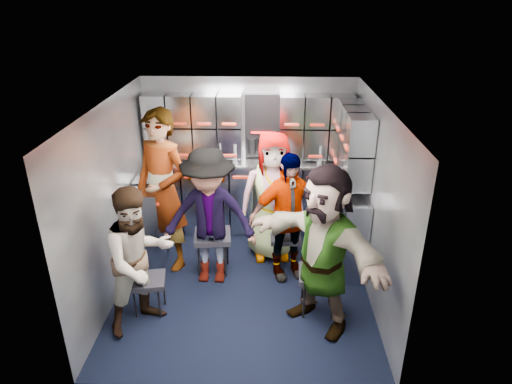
{
  "coord_description": "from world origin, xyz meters",
  "views": [
    {
      "loc": [
        0.28,
        -4.37,
        3.17
      ],
      "look_at": [
        0.13,
        0.35,
        1.01
      ],
      "focal_mm": 32.0,
      "sensor_mm": 36.0,
      "label": 1
    }
  ],
  "objects_px": {
    "attendant_standing": "(163,192)",
    "attendant_arc_c": "(272,197)",
    "attendant_arc_e": "(323,250)",
    "attendant_arc_b": "(209,218)",
    "jump_seat_mid_left": "(213,238)",
    "jump_seat_center": "(272,219)",
    "jump_seat_near_right": "(319,277)",
    "jump_seat_mid_right": "(285,239)",
    "attendant_arc_d": "(287,217)",
    "jump_seat_near_left": "(148,282)",
    "attendant_arc_a": "(139,260)"
  },
  "relations": [
    {
      "from": "jump_seat_mid_left",
      "to": "attendant_arc_c",
      "type": "distance_m",
      "value": 0.88
    },
    {
      "from": "jump_seat_center",
      "to": "attendant_arc_d",
      "type": "bearing_deg",
      "value": -75.01
    },
    {
      "from": "attendant_arc_b",
      "to": "attendant_arc_e",
      "type": "distance_m",
      "value": 1.38
    },
    {
      "from": "attendant_arc_a",
      "to": "attendant_arc_b",
      "type": "relative_size",
      "value": 0.93
    },
    {
      "from": "attendant_standing",
      "to": "attendant_arc_e",
      "type": "height_order",
      "value": "attendant_standing"
    },
    {
      "from": "attendant_arc_a",
      "to": "attendant_arc_d",
      "type": "distance_m",
      "value": 1.71
    },
    {
      "from": "jump_seat_mid_left",
      "to": "jump_seat_mid_right",
      "type": "bearing_deg",
      "value": 8.45
    },
    {
      "from": "jump_seat_near_left",
      "to": "attendant_standing",
      "type": "xyz_separation_m",
      "value": [
        0.01,
        0.91,
        0.62
      ]
    },
    {
      "from": "attendant_standing",
      "to": "attendant_arc_b",
      "type": "height_order",
      "value": "attendant_standing"
    },
    {
      "from": "jump_seat_center",
      "to": "jump_seat_near_right",
      "type": "distance_m",
      "value": 1.36
    },
    {
      "from": "attendant_standing",
      "to": "attendant_arc_c",
      "type": "relative_size",
      "value": 1.2
    },
    {
      "from": "jump_seat_near_left",
      "to": "attendant_arc_e",
      "type": "relative_size",
      "value": 0.24
    },
    {
      "from": "jump_seat_center",
      "to": "attendant_standing",
      "type": "relative_size",
      "value": 0.24
    },
    {
      "from": "attendant_standing",
      "to": "attendant_arc_d",
      "type": "xyz_separation_m",
      "value": [
        1.44,
        -0.18,
        -0.21
      ]
    },
    {
      "from": "jump_seat_mid_left",
      "to": "attendant_arc_b",
      "type": "height_order",
      "value": "attendant_arc_b"
    },
    {
      "from": "jump_seat_mid_right",
      "to": "jump_seat_near_right",
      "type": "relative_size",
      "value": 0.89
    },
    {
      "from": "attendant_arc_d",
      "to": "attendant_arc_e",
      "type": "relative_size",
      "value": 0.89
    },
    {
      "from": "jump_seat_mid_left",
      "to": "jump_seat_near_right",
      "type": "distance_m",
      "value": 1.38
    },
    {
      "from": "jump_seat_center",
      "to": "jump_seat_near_right",
      "type": "height_order",
      "value": "jump_seat_near_right"
    },
    {
      "from": "jump_seat_center",
      "to": "attendant_arc_b",
      "type": "height_order",
      "value": "attendant_arc_b"
    },
    {
      "from": "jump_seat_near_right",
      "to": "jump_seat_mid_right",
      "type": "bearing_deg",
      "value": 110.66
    },
    {
      "from": "jump_seat_mid_left",
      "to": "jump_seat_mid_right",
      "type": "distance_m",
      "value": 0.88
    },
    {
      "from": "attendant_arc_a",
      "to": "attendant_arc_c",
      "type": "height_order",
      "value": "attendant_arc_c"
    },
    {
      "from": "attendant_arc_a",
      "to": "attendant_arc_c",
      "type": "distance_m",
      "value": 1.86
    },
    {
      "from": "attendant_arc_c",
      "to": "attendant_arc_d",
      "type": "relative_size",
      "value": 1.06
    },
    {
      "from": "jump_seat_near_left",
      "to": "attendant_arc_a",
      "type": "bearing_deg",
      "value": -90.0
    },
    {
      "from": "attendant_arc_b",
      "to": "attendant_arc_c",
      "type": "distance_m",
      "value": 0.9
    },
    {
      "from": "attendant_arc_c",
      "to": "jump_seat_center",
      "type": "bearing_deg",
      "value": 84.65
    },
    {
      "from": "jump_seat_center",
      "to": "attendant_arc_b",
      "type": "bearing_deg",
      "value": -133.48
    },
    {
      "from": "attendant_arc_a",
      "to": "attendant_arc_d",
      "type": "height_order",
      "value": "attendant_arc_d"
    },
    {
      "from": "attendant_standing",
      "to": "attendant_arc_d",
      "type": "height_order",
      "value": "attendant_standing"
    },
    {
      "from": "attendant_arc_b",
      "to": "jump_seat_mid_left",
      "type": "bearing_deg",
      "value": 92.31
    },
    {
      "from": "attendant_standing",
      "to": "attendant_arc_c",
      "type": "xyz_separation_m",
      "value": [
        1.28,
        0.25,
        -0.16
      ]
    },
    {
      "from": "jump_seat_mid_left",
      "to": "attendant_standing",
      "type": "height_order",
      "value": "attendant_standing"
    },
    {
      "from": "attendant_arc_b",
      "to": "attendant_arc_d",
      "type": "relative_size",
      "value": 1.06
    },
    {
      "from": "attendant_arc_b",
      "to": "attendant_arc_e",
      "type": "bearing_deg",
      "value": -28.84
    },
    {
      "from": "jump_seat_near_right",
      "to": "jump_seat_mid_left",
      "type": "bearing_deg",
      "value": 148.85
    },
    {
      "from": "jump_seat_center",
      "to": "attendant_arc_c",
      "type": "height_order",
      "value": "attendant_arc_c"
    },
    {
      "from": "jump_seat_mid_right",
      "to": "attendant_arc_b",
      "type": "distance_m",
      "value": 1.01
    },
    {
      "from": "jump_seat_near_right",
      "to": "attendant_arc_c",
      "type": "bearing_deg",
      "value": 113.77
    },
    {
      "from": "jump_seat_near_left",
      "to": "attendant_arc_e",
      "type": "height_order",
      "value": "attendant_arc_e"
    },
    {
      "from": "jump_seat_mid_left",
      "to": "jump_seat_near_right",
      "type": "bearing_deg",
      "value": -31.15
    },
    {
      "from": "jump_seat_near_right",
      "to": "attendant_standing",
      "type": "relative_size",
      "value": 0.25
    },
    {
      "from": "jump_seat_near_right",
      "to": "attendant_arc_a",
      "type": "bearing_deg",
      "value": -171.93
    },
    {
      "from": "jump_seat_mid_left",
      "to": "attendant_arc_a",
      "type": "height_order",
      "value": "attendant_arc_a"
    },
    {
      "from": "jump_seat_mid_right",
      "to": "attendant_standing",
      "type": "bearing_deg",
      "value": 179.94
    },
    {
      "from": "jump_seat_mid_left",
      "to": "attendant_standing",
      "type": "relative_size",
      "value": 0.26
    },
    {
      "from": "attendant_arc_d",
      "to": "jump_seat_near_right",
      "type": "bearing_deg",
      "value": -84.15
    },
    {
      "from": "attendant_arc_c",
      "to": "attendant_arc_e",
      "type": "relative_size",
      "value": 0.95
    },
    {
      "from": "attendant_standing",
      "to": "attendant_arc_b",
      "type": "bearing_deg",
      "value": -0.83
    }
  ]
}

